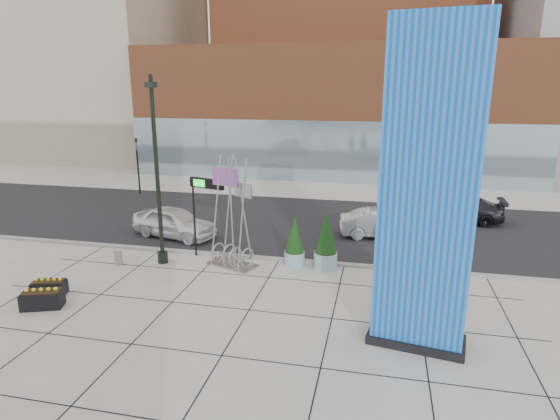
% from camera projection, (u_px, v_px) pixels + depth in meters
% --- Properties ---
extents(ground, '(160.00, 160.00, 0.00)m').
position_uv_depth(ground, '(231.00, 296.00, 18.08)').
color(ground, '#9E9991').
rests_on(ground, ground).
extents(street_asphalt, '(80.00, 12.00, 0.02)m').
position_uv_depth(street_asphalt, '(284.00, 222.00, 27.50)').
color(street_asphalt, black).
rests_on(street_asphalt, ground).
extents(curb_edge, '(80.00, 0.30, 0.12)m').
position_uv_depth(curb_edge, '(258.00, 258.00, 21.83)').
color(curb_edge, gray).
rests_on(curb_edge, ground).
extents(tower_podium, '(34.00, 10.00, 11.00)m').
position_uv_depth(tower_podium, '(334.00, 111.00, 41.86)').
color(tower_podium, '#974E2B').
rests_on(tower_podium, ground).
extents(tower_glass_front, '(34.00, 0.60, 5.00)m').
position_uv_depth(tower_glass_front, '(327.00, 152.00, 38.13)').
color(tower_glass_front, '#8CA5B2').
rests_on(tower_glass_front, ground).
extents(blue_pylon, '(3.12, 1.79, 9.79)m').
position_uv_depth(blue_pylon, '(428.00, 198.00, 13.53)').
color(blue_pylon, '#0B4EB3').
rests_on(blue_pylon, ground).
extents(lamp_post, '(0.56, 0.46, 8.29)m').
position_uv_depth(lamp_post, '(158.00, 190.00, 20.50)').
color(lamp_post, black).
rests_on(lamp_post, ground).
extents(public_art_sculpture, '(2.46, 1.84, 5.03)m').
position_uv_depth(public_art_sculpture, '(232.00, 237.00, 20.74)').
color(public_art_sculpture, '#A9ACAE').
rests_on(public_art_sculpture, ground).
extents(concrete_bollard, '(0.36, 0.36, 0.70)m').
position_uv_depth(concrete_bollard, '(118.00, 257.00, 21.11)').
color(concrete_bollard, gray).
rests_on(concrete_bollard, ground).
extents(overhead_street_sign, '(1.77, 0.66, 3.81)m').
position_uv_depth(overhead_street_sign, '(206.00, 189.00, 21.28)').
color(overhead_street_sign, black).
rests_on(overhead_street_sign, ground).
extents(round_planter_east, '(1.06, 1.06, 2.65)m').
position_uv_depth(round_planter_east, '(416.00, 247.00, 19.69)').
color(round_planter_east, '#87B2B6').
rests_on(round_planter_east, ground).
extents(round_planter_mid, '(1.04, 1.04, 2.59)m').
position_uv_depth(round_planter_mid, '(326.00, 242.00, 20.48)').
color(round_planter_mid, '#87B2B6').
rests_on(round_planter_mid, ground).
extents(round_planter_west, '(0.92, 0.92, 2.29)m').
position_uv_depth(round_planter_west, '(295.00, 242.00, 20.81)').
color(round_planter_west, '#87B2B6').
rests_on(round_planter_west, ground).
extents(box_planter_north, '(1.37, 0.94, 0.68)m').
position_uv_depth(box_planter_north, '(49.00, 287.00, 18.09)').
color(box_planter_north, black).
rests_on(box_planter_north, ground).
extents(box_planter_south, '(1.57, 1.14, 0.78)m').
position_uv_depth(box_planter_south, '(42.00, 298.00, 17.04)').
color(box_planter_south, black).
rests_on(box_planter_south, ground).
extents(car_white_west, '(4.99, 2.99, 1.59)m').
position_uv_depth(car_white_west, '(175.00, 222.00, 24.77)').
color(car_white_west, silver).
rests_on(car_white_west, ground).
extents(car_silver_mid, '(4.59, 2.15, 1.46)m').
position_uv_depth(car_silver_mid, '(382.00, 224.00, 24.74)').
color(car_silver_mid, '#B0B2B8').
rests_on(car_silver_mid, ground).
extents(car_dark_east, '(5.23, 2.31, 1.49)m').
position_uv_depth(car_dark_east, '(457.00, 209.00, 27.50)').
color(car_dark_east, black).
rests_on(car_dark_east, ground).
extents(traffic_signal, '(0.15, 0.18, 4.10)m').
position_uv_depth(traffic_signal, '(138.00, 163.00, 34.08)').
color(traffic_signal, black).
rests_on(traffic_signal, ground).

